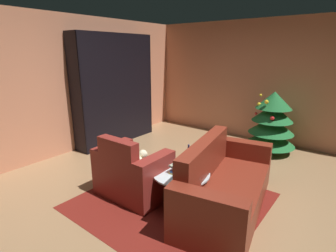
# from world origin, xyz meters

# --- Properties ---
(ground_plane) EXTENTS (7.06, 7.06, 0.00)m
(ground_plane) POSITION_xyz_m (0.00, 0.00, 0.00)
(ground_plane) COLOR #95714C
(wall_back) EXTENTS (5.37, 0.06, 2.60)m
(wall_back) POSITION_xyz_m (0.00, 2.97, 1.30)
(wall_back) COLOR tan
(wall_back) RESTS_ON ground
(wall_left) EXTENTS (0.06, 6.01, 2.60)m
(wall_left) POSITION_xyz_m (-2.65, 0.00, 1.30)
(wall_left) COLOR tan
(wall_left) RESTS_ON ground
(area_rug) EXTENTS (2.22, 2.16, 0.01)m
(area_rug) POSITION_xyz_m (0.06, -0.32, 0.00)
(area_rug) COLOR maroon
(area_rug) RESTS_ON ground
(bookshelf_unit) EXTENTS (0.40, 1.89, 2.29)m
(bookshelf_unit) POSITION_xyz_m (-2.38, 1.02, 1.14)
(bookshelf_unit) COLOR black
(bookshelf_unit) RESTS_ON ground
(armchair_red) EXTENTS (0.98, 0.68, 0.88)m
(armchair_red) POSITION_xyz_m (-0.47, -0.53, 0.31)
(armchair_red) COLOR maroon
(armchair_red) RESTS_ON ground
(couch_red) EXTENTS (1.16, 1.99, 0.87)m
(couch_red) POSITION_xyz_m (0.66, -0.03, 0.30)
(couch_red) COLOR maroon
(couch_red) RESTS_ON ground
(coffee_table) EXTENTS (0.74, 0.74, 0.46)m
(coffee_table) POSITION_xyz_m (0.20, -0.30, 0.42)
(coffee_table) COLOR black
(coffee_table) RESTS_ON ground
(book_stack_on_table) EXTENTS (0.21, 0.17, 0.11)m
(book_stack_on_table) POSITION_xyz_m (0.19, -0.34, 0.51)
(book_stack_on_table) COLOR #DAB758
(book_stack_on_table) RESTS_ON coffee_table
(bottle_on_table) EXTENTS (0.06, 0.06, 0.31)m
(bottle_on_table) POSITION_xyz_m (0.17, -0.10, 0.58)
(bottle_on_table) COLOR navy
(bottle_on_table) RESTS_ON coffee_table
(decorated_tree) EXTENTS (0.95, 0.95, 1.21)m
(decorated_tree) POSITION_xyz_m (0.50, 2.31, 0.61)
(decorated_tree) COLOR brown
(decorated_tree) RESTS_ON ground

